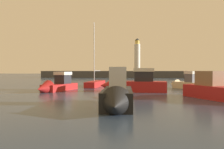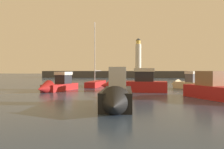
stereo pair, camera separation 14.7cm
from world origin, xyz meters
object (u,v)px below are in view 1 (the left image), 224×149
Objects in this scene: motorboat_0 at (55,86)px; motorboat_3 at (185,83)px; sailboat_moored at (95,83)px; motorboat_1 at (117,96)px; lighthouse at (137,55)px; motorboat_2 at (131,84)px; motorboat_4 at (222,91)px.

motorboat_3 reaches higher than motorboat_0.
motorboat_1 is at bearing -77.61° from sailboat_moored.
motorboat_0 is 0.68× the size of sailboat_moored.
motorboat_0 is at bearing 125.76° from motorboat_1.
lighthouse reaches higher than motorboat_0.
motorboat_2 is 9.51m from motorboat_3.
motorboat_2 reaches higher than motorboat_3.
motorboat_2 is 1.12× the size of motorboat_4.
sailboat_moored is (-5.88, 7.84, -0.42)m from motorboat_2.
motorboat_1 is 0.73× the size of sailboat_moored.
motorboat_4 reaches higher than motorboat_0.
motorboat_0 is 14.98m from motorboat_1.
lighthouse is 1.52× the size of motorboat_1.
motorboat_1 is (-5.20, -61.04, -7.11)m from lighthouse.
motorboat_3 is 0.72× the size of motorboat_4.
lighthouse is 61.67m from motorboat_1.
motorboat_4 is at bearing -21.64° from motorboat_0.
lighthouse is 1.62× the size of motorboat_0.
motorboat_3 is at bearing 90.26° from motorboat_4.
lighthouse is 56.89m from motorboat_4.
motorboat_4 is (4.60, -56.25, -7.12)m from lighthouse.
motorboat_4 is (9.80, 4.79, -0.01)m from motorboat_1.
motorboat_1 is 19.50m from motorboat_3.
motorboat_0 is 0.82× the size of motorboat_2.
motorboat_1 reaches higher than motorboat_0.
motorboat_3 is 14.49m from sailboat_moored.
motorboat_0 is (-13.95, -48.89, -7.27)m from lighthouse.
sailboat_moored is (-14.14, 3.14, -0.27)m from motorboat_3.
lighthouse is 49.51m from motorboat_2.
motorboat_1 is 10.91m from motorboat_4.
motorboat_2 is 0.83× the size of sailboat_moored.
motorboat_1 reaches higher than motorboat_3.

